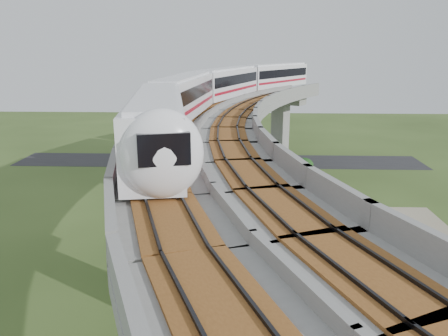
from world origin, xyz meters
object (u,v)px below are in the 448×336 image
(car_red, at_px, (417,271))
(metro_train, at_px, (226,89))
(car_dark, at_px, (327,247))
(car_white, at_px, (423,336))

(car_red, bearing_deg, metro_train, -152.00)
(car_dark, bearing_deg, car_red, -127.51)
(car_dark, bearing_deg, metro_train, 30.52)
(metro_train, height_order, car_dark, metro_train)
(metro_train, bearing_deg, car_red, -47.67)
(car_red, bearing_deg, car_white, -33.35)
(metro_train, relative_size, car_red, 19.28)
(car_white, height_order, car_dark, car_white)
(car_white, distance_m, car_red, 8.32)
(metro_train, height_order, car_white, metro_train)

